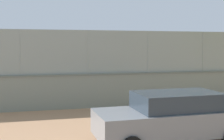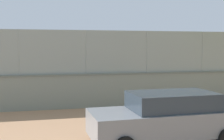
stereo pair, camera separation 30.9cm
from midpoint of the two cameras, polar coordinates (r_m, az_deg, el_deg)
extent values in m
plane|color=tan|center=(25.75, 1.95, -2.16)|extent=(260.00, 260.00, 0.00)
cube|color=gray|center=(14.89, 1.56, -3.93)|extent=(22.14, 0.31, 1.58)
cube|color=slate|center=(14.79, 1.57, -0.75)|extent=(22.14, 0.37, 0.08)
cube|color=gray|center=(14.73, 1.58, 3.47)|extent=(21.70, 0.06, 2.10)
cylinder|color=gray|center=(16.53, 17.40, 3.38)|extent=(0.07, 0.07, 2.10)
cylinder|color=gray|center=(15.20, 7.25, 3.47)|extent=(0.07, 0.07, 2.10)
cylinder|color=gray|center=(14.42, -4.40, 3.44)|extent=(0.07, 0.07, 2.10)
cylinder|color=gray|center=(14.29, -16.81, 3.25)|extent=(0.07, 0.07, 2.10)
cylinder|color=#591919|center=(24.33, 1.42, -1.58)|extent=(0.19, 0.19, 0.81)
cylinder|color=#591919|center=(24.43, 1.82, -1.56)|extent=(0.19, 0.19, 0.81)
cylinder|color=beige|center=(24.32, 1.62, 0.09)|extent=(0.42, 0.42, 0.60)
cylinder|color=#936B4C|center=(24.11, 1.06, 0.33)|extent=(0.25, 0.57, 0.17)
cylinder|color=#936B4C|center=(24.21, 2.61, 0.35)|extent=(0.25, 0.57, 0.17)
sphere|color=#936B4C|center=(24.29, 1.62, 1.06)|extent=(0.23, 0.23, 0.23)
cylinder|color=navy|center=(24.28, 1.62, 1.30)|extent=(0.30, 0.30, 0.05)
cylinder|color=black|center=(24.06, 2.84, 0.32)|extent=(0.12, 0.30, 0.04)
ellipsoid|color=#333338|center=(23.88, 3.13, 0.29)|extent=(0.11, 0.30, 0.24)
cylinder|color=navy|center=(18.21, 1.06, -3.58)|extent=(0.21, 0.21, 0.84)
cylinder|color=navy|center=(18.14, 1.65, -3.61)|extent=(0.21, 0.21, 0.84)
cylinder|color=#429951|center=(18.09, 1.36, -1.30)|extent=(0.47, 0.47, 0.62)
cylinder|color=#D8AD84|center=(18.13, 0.37, -0.89)|extent=(0.40, 0.54, 0.17)
cylinder|color=#D8AD84|center=(17.69, 2.00, -1.03)|extent=(0.40, 0.54, 0.17)
sphere|color=#D8AD84|center=(18.05, 1.36, 0.05)|extent=(0.24, 0.24, 0.24)
cylinder|color=red|center=(18.04, 1.36, 0.38)|extent=(0.35, 0.35, 0.05)
cylinder|color=#591919|center=(22.45, -3.85, -2.07)|extent=(0.20, 0.20, 0.83)
cylinder|color=#591919|center=(22.34, -4.28, -2.10)|extent=(0.20, 0.20, 0.83)
cylinder|color=white|center=(22.32, -4.08, -0.23)|extent=(0.45, 0.45, 0.62)
cylinder|color=#D8AD84|center=(22.52, -3.48, 0.13)|extent=(0.32, 0.57, 0.17)
cylinder|color=#D8AD84|center=(22.40, -5.17, 0.09)|extent=(0.32, 0.57, 0.17)
sphere|color=#D8AD84|center=(22.29, -4.09, 0.86)|extent=(0.24, 0.24, 0.24)
cylinder|color=navy|center=(22.28, -4.09, 1.12)|extent=(0.33, 0.33, 0.05)
sphere|color=yellow|center=(23.48, 1.64, -0.36)|extent=(0.23, 0.23, 0.23)
cube|color=gray|center=(18.65, 16.24, -3.47)|extent=(1.60, 0.38, 0.06)
cube|color=gray|center=(18.48, 16.49, -2.85)|extent=(1.60, 0.04, 0.40)
cube|color=#333338|center=(19.00, 17.91, -4.05)|extent=(0.06, 0.38, 0.45)
cube|color=#333338|center=(18.38, 14.48, -4.25)|extent=(0.06, 0.38, 0.45)
cube|color=slate|center=(9.38, 11.03, -9.68)|extent=(4.64, 1.94, 0.74)
cube|color=#28333D|center=(9.35, 12.35, -5.77)|extent=(2.62, 1.66, 0.52)
cylinder|color=black|center=(9.75, 0.20, -11.31)|extent=(0.63, 0.22, 0.62)
cylinder|color=black|center=(10.96, 16.35, -9.72)|extent=(0.63, 0.22, 0.62)
camera|label=1|loc=(0.15, -89.53, 0.04)|focal=47.87mm
camera|label=2|loc=(0.15, 90.47, -0.04)|focal=47.87mm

